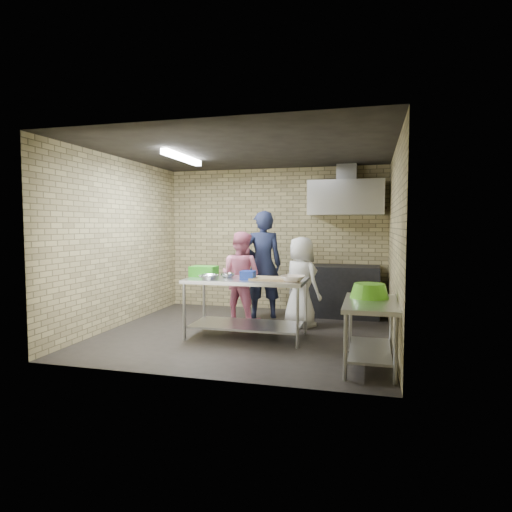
# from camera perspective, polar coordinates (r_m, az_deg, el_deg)

# --- Properties ---
(floor) EXTENTS (4.20, 4.20, 0.00)m
(floor) POSITION_cam_1_polar(r_m,az_deg,el_deg) (6.65, -1.29, -10.03)
(floor) COLOR black
(floor) RESTS_ON ground
(ceiling) EXTENTS (4.20, 4.20, 0.00)m
(ceiling) POSITION_cam_1_polar(r_m,az_deg,el_deg) (6.55, -1.33, 13.56)
(ceiling) COLOR black
(ceiling) RESTS_ON ground
(back_wall) EXTENTS (4.20, 0.06, 2.70)m
(back_wall) POSITION_cam_1_polar(r_m,az_deg,el_deg) (8.40, 2.47, 2.20)
(back_wall) COLOR tan
(back_wall) RESTS_ON ground
(front_wall) EXTENTS (4.20, 0.06, 2.70)m
(front_wall) POSITION_cam_1_polar(r_m,az_deg,el_deg) (4.57, -8.25, 0.66)
(front_wall) COLOR tan
(front_wall) RESTS_ON ground
(left_wall) EXTENTS (0.06, 4.00, 2.70)m
(left_wall) POSITION_cam_1_polar(r_m,az_deg,el_deg) (7.32, -17.31, 1.76)
(left_wall) COLOR tan
(left_wall) RESTS_ON ground
(right_wall) EXTENTS (0.06, 4.00, 2.70)m
(right_wall) POSITION_cam_1_polar(r_m,az_deg,el_deg) (6.22, 17.64, 1.39)
(right_wall) COLOR tan
(right_wall) RESTS_ON ground
(prep_table) EXTENTS (1.71, 0.85, 0.85)m
(prep_table) POSITION_cam_1_polar(r_m,az_deg,el_deg) (6.33, -1.25, -6.80)
(prep_table) COLOR silver
(prep_table) RESTS_ON floor
(side_counter) EXTENTS (0.60, 1.20, 0.75)m
(side_counter) POSITION_cam_1_polar(r_m,az_deg,el_deg) (5.25, 14.70, -9.77)
(side_counter) COLOR silver
(side_counter) RESTS_ON floor
(stove) EXTENTS (1.20, 0.70, 0.90)m
(stove) POSITION_cam_1_polar(r_m,az_deg,el_deg) (7.95, 11.48, -4.49)
(stove) COLOR black
(stove) RESTS_ON floor
(range_hood) EXTENTS (1.30, 0.60, 0.60)m
(range_hood) POSITION_cam_1_polar(r_m,az_deg,el_deg) (7.93, 11.67, 7.44)
(range_hood) COLOR silver
(range_hood) RESTS_ON back_wall
(hood_duct) EXTENTS (0.35, 0.30, 0.30)m
(hood_duct) POSITION_cam_1_polar(r_m,az_deg,el_deg) (8.12, 11.77, 10.54)
(hood_duct) COLOR #A5A8AD
(hood_duct) RESTS_ON back_wall
(wall_shelf) EXTENTS (0.80, 0.20, 0.04)m
(wall_shelf) POSITION_cam_1_polar(r_m,az_deg,el_deg) (8.10, 13.86, 6.06)
(wall_shelf) COLOR #3F2B19
(wall_shelf) RESTS_ON back_wall
(fluorescent_fixture) EXTENTS (0.10, 1.25, 0.08)m
(fluorescent_fixture) POSITION_cam_1_polar(r_m,az_deg,el_deg) (6.88, -9.56, 12.53)
(fluorescent_fixture) COLOR white
(fluorescent_fixture) RESTS_ON ceiling
(green_crate) EXTENTS (0.38, 0.28, 0.15)m
(green_crate) POSITION_cam_1_polar(r_m,az_deg,el_deg) (6.60, -6.82, -1.98)
(green_crate) COLOR green
(green_crate) RESTS_ON prep_table
(blue_tub) EXTENTS (0.19, 0.19, 0.12)m
(blue_tub) POSITION_cam_1_polar(r_m,az_deg,el_deg) (6.15, -1.06, -2.52)
(blue_tub) COLOR #1633A8
(blue_tub) RESTS_ON prep_table
(cutting_board) EXTENTS (0.52, 0.40, 0.03)m
(cutting_board) POSITION_cam_1_polar(r_m,az_deg,el_deg) (6.16, 1.83, -2.96)
(cutting_board) COLOR tan
(cutting_board) RESTS_ON prep_table
(mixing_bowl_a) EXTENTS (0.30, 0.30, 0.07)m
(mixing_bowl_a) POSITION_cam_1_polar(r_m,az_deg,el_deg) (6.23, -6.19, -2.73)
(mixing_bowl_a) COLOR silver
(mixing_bowl_a) RESTS_ON prep_table
(mixing_bowl_b) EXTENTS (0.23, 0.23, 0.06)m
(mixing_bowl_b) POSITION_cam_1_polar(r_m,az_deg,el_deg) (6.40, -3.72, -2.54)
(mixing_bowl_b) COLOR #B5B8BD
(mixing_bowl_b) RESTS_ON prep_table
(ceramic_bowl) EXTENTS (0.37, 0.37, 0.08)m
(ceramic_bowl) POSITION_cam_1_polar(r_m,az_deg,el_deg) (5.96, 4.84, -2.95)
(ceramic_bowl) COLOR beige
(ceramic_bowl) RESTS_ON prep_table
(green_basin) EXTENTS (0.46, 0.46, 0.17)m
(green_basin) POSITION_cam_1_polar(r_m,az_deg,el_deg) (5.41, 14.58, -4.40)
(green_basin) COLOR #59C626
(green_basin) RESTS_ON side_counter
(bottle_red) EXTENTS (0.07, 0.07, 0.18)m
(bottle_red) POSITION_cam_1_polar(r_m,az_deg,el_deg) (8.11, 12.09, 6.86)
(bottle_red) COLOR #B22619
(bottle_red) RESTS_ON wall_shelf
(bottle_green) EXTENTS (0.06, 0.06, 0.15)m
(bottle_green) POSITION_cam_1_polar(r_m,az_deg,el_deg) (8.10, 14.94, 6.71)
(bottle_green) COLOR green
(bottle_green) RESTS_ON wall_shelf
(man_navy) EXTENTS (0.79, 0.65, 1.87)m
(man_navy) POSITION_cam_1_polar(r_m,az_deg,el_deg) (7.61, 0.87, -1.12)
(man_navy) COLOR #151736
(man_navy) RESTS_ON floor
(woman_pink) EXTENTS (0.85, 0.74, 1.51)m
(woman_pink) POSITION_cam_1_polar(r_m,az_deg,el_deg) (7.36, -2.01, -2.70)
(woman_pink) COLOR pink
(woman_pink) RESTS_ON floor
(woman_white) EXTENTS (0.83, 0.79, 1.43)m
(woman_white) POSITION_cam_1_polar(r_m,az_deg,el_deg) (7.01, 5.93, -3.36)
(woman_white) COLOR silver
(woman_white) RESTS_ON floor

